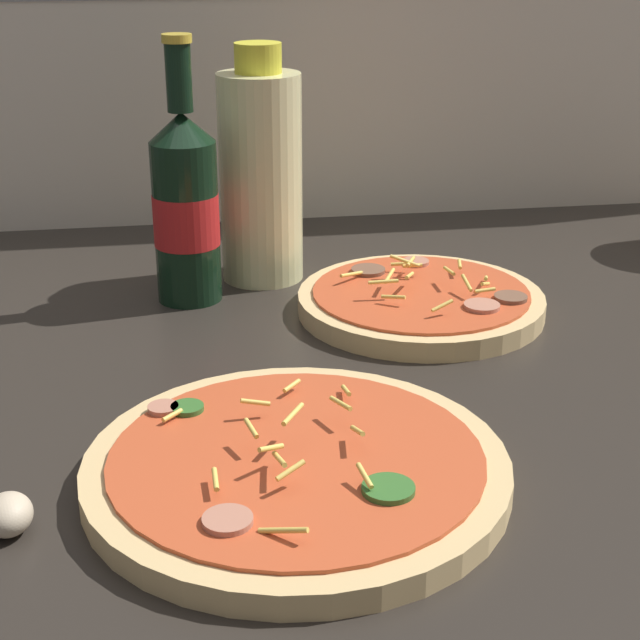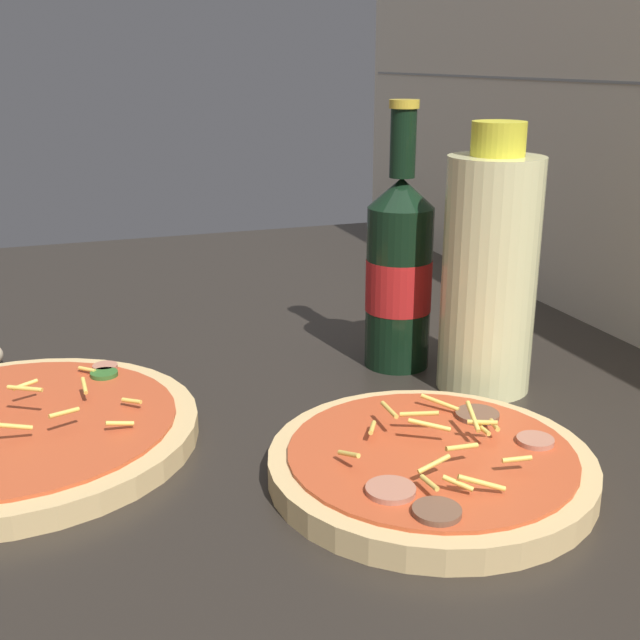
{
  "view_description": "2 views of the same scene",
  "coord_description": "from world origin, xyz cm",
  "px_view_note": "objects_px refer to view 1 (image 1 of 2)",
  "views": [
    {
      "loc": [
        -11.27,
        -76.85,
        38.86
      ],
      "look_at": [
        0.89,
        0.65,
        6.5
      ],
      "focal_mm": 55.0,
      "sensor_mm": 36.0,
      "label": 1
    },
    {
      "loc": [
        60.19,
        -14.77,
        32.45
      ],
      "look_at": [
        -1.02,
        6.71,
        11.22
      ],
      "focal_mm": 45.0,
      "sensor_mm": 36.0,
      "label": 2
    }
  ],
  "objects_px": {
    "beer_bottle": "(186,205)",
    "oil_bottle": "(261,174)",
    "pizza_far": "(421,301)",
    "pizza_near": "(296,469)",
    "mushroom_left": "(5,515)"
  },
  "relations": [
    {
      "from": "pizza_near",
      "to": "oil_bottle",
      "type": "relative_size",
      "value": 1.19
    },
    {
      "from": "beer_bottle",
      "to": "oil_bottle",
      "type": "bearing_deg",
      "value": 33.61
    },
    {
      "from": "beer_bottle",
      "to": "mushroom_left",
      "type": "relative_size",
      "value": 6.77
    },
    {
      "from": "pizza_near",
      "to": "oil_bottle",
      "type": "height_order",
      "value": "oil_bottle"
    },
    {
      "from": "oil_bottle",
      "to": "mushroom_left",
      "type": "height_order",
      "value": "oil_bottle"
    },
    {
      "from": "oil_bottle",
      "to": "mushroom_left",
      "type": "xyz_separation_m",
      "value": [
        -0.21,
        -0.45,
        -0.1
      ]
    },
    {
      "from": "pizza_near",
      "to": "oil_bottle",
      "type": "distance_m",
      "value": 0.43
    },
    {
      "from": "pizza_far",
      "to": "beer_bottle",
      "type": "relative_size",
      "value": 0.92
    },
    {
      "from": "oil_bottle",
      "to": "mushroom_left",
      "type": "relative_size",
      "value": 6.37
    },
    {
      "from": "pizza_far",
      "to": "beer_bottle",
      "type": "height_order",
      "value": "beer_bottle"
    },
    {
      "from": "oil_bottle",
      "to": "beer_bottle",
      "type": "bearing_deg",
      "value": -146.39
    },
    {
      "from": "pizza_near",
      "to": "beer_bottle",
      "type": "relative_size",
      "value": 1.12
    },
    {
      "from": "beer_bottle",
      "to": "mushroom_left",
      "type": "xyz_separation_m",
      "value": [
        -0.13,
        -0.4,
        -0.09
      ]
    },
    {
      "from": "beer_bottle",
      "to": "mushroom_left",
      "type": "bearing_deg",
      "value": -108.05
    },
    {
      "from": "pizza_far",
      "to": "oil_bottle",
      "type": "distance_m",
      "value": 0.22
    }
  ]
}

